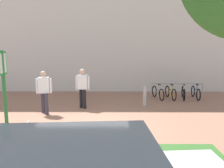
{
  "coord_description": "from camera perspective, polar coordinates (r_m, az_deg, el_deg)",
  "views": [
    {
      "loc": [
        0.83,
        -6.91,
        2.64
      ],
      "look_at": [
        0.78,
        2.49,
        1.11
      ],
      "focal_mm": 36.53,
      "sensor_mm": 36.0,
      "label": 1
    }
  ],
  "objects": [
    {
      "name": "parking_sign_post",
      "position": [
        5.67,
        -25.35,
        -1.47
      ],
      "size": [
        0.08,
        0.36,
        2.57
      ],
      "color": "#2D7238",
      "rests_on": "ground"
    },
    {
      "name": "bollard_steel",
      "position": [
        10.36,
        8.18,
        -3.06
      ],
      "size": [
        0.16,
        0.16,
        0.9
      ],
      "primitive_type": "cylinder",
      "color": "#ADADB2",
      "rests_on": "ground"
    },
    {
      "name": "person_shirt_blue",
      "position": [
        9.88,
        -7.39,
        -0.49
      ],
      "size": [
        0.61,
        0.3,
        1.72
      ],
      "color": "black",
      "rests_on": "ground"
    },
    {
      "name": "ground_plane",
      "position": [
        7.45,
        -6.22,
        -11.57
      ],
      "size": [
        60.0,
        60.0,
        0.0
      ],
      "primitive_type": "plane",
      "color": "#936651"
    },
    {
      "name": "bike_rack_cluster",
      "position": [
        12.19,
        15.92,
        -1.96
      ],
      "size": [
        2.66,
        1.59,
        0.83
      ],
      "color": "#99999E",
      "rests_on": "ground"
    },
    {
      "name": "planter_strip",
      "position": [
        5.71,
        -9.57,
        -17.5
      ],
      "size": [
        7.0,
        1.1,
        0.16
      ],
      "primitive_type": "cube",
      "color": "#336028",
      "rests_on": "ground"
    },
    {
      "name": "bike_at_sign",
      "position": [
        6.16,
        -23.86,
        -13.4
      ],
      "size": [
        1.66,
        0.47,
        0.86
      ],
      "color": "black",
      "rests_on": "ground"
    },
    {
      "name": "building_facade",
      "position": [
        14.24,
        -3.18,
        18.76
      ],
      "size": [
        28.0,
        1.2,
        10.0
      ],
      "primitive_type": "cube",
      "color": "silver",
      "rests_on": "ground"
    },
    {
      "name": "person_shirt_white",
      "position": [
        9.37,
        -16.66,
        -1.33
      ],
      "size": [
        0.6,
        0.43,
        1.72
      ],
      "color": "#383342",
      "rests_on": "ground"
    }
  ]
}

